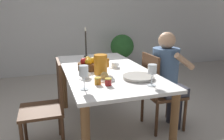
{
  "coord_description": "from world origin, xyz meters",
  "views": [
    {
      "loc": [
        -0.64,
        -2.25,
        1.38
      ],
      "look_at": [
        0.0,
        -0.26,
        0.82
      ],
      "focal_mm": 35.0,
      "sensor_mm": 36.0,
      "label": 1
    }
  ],
  "objects_px": {
    "chair_opposite": "(49,104)",
    "serving_tray": "(138,77)",
    "red_pitcher": "(101,64)",
    "person_seated": "(167,73)",
    "teacup_across": "(115,66)",
    "jam_jar_red": "(98,81)",
    "teacup_near_person": "(85,76)",
    "candlestick_tall": "(86,45)",
    "potted_plant": "(122,49)",
    "wine_glass_juice": "(152,70)",
    "jam_jar_amber": "(108,81)",
    "chair_person_side": "(158,90)",
    "fruit_bowl": "(88,65)",
    "wine_glass_water": "(84,72)",
    "bread_plate": "(104,78)"
  },
  "relations": [
    {
      "from": "teacup_across",
      "to": "chair_person_side",
      "type": "bearing_deg",
      "value": -11.67
    },
    {
      "from": "red_pitcher",
      "to": "candlestick_tall",
      "type": "distance_m",
      "value": 0.91
    },
    {
      "from": "person_seated",
      "to": "teacup_near_person",
      "type": "distance_m",
      "value": 1.02
    },
    {
      "from": "chair_opposite",
      "to": "red_pitcher",
      "type": "bearing_deg",
      "value": -99.35
    },
    {
      "from": "jam_jar_red",
      "to": "teacup_near_person",
      "type": "bearing_deg",
      "value": 109.78
    },
    {
      "from": "bread_plate",
      "to": "jam_jar_red",
      "type": "relative_size",
      "value": 2.98
    },
    {
      "from": "person_seated",
      "to": "bread_plate",
      "type": "xyz_separation_m",
      "value": [
        -0.83,
        -0.27,
        0.1
      ]
    },
    {
      "from": "teacup_near_person",
      "to": "potted_plant",
      "type": "relative_size",
      "value": 0.14
    },
    {
      "from": "teacup_near_person",
      "to": "red_pitcher",
      "type": "bearing_deg",
      "value": 32.85
    },
    {
      "from": "person_seated",
      "to": "teacup_across",
      "type": "bearing_deg",
      "value": -102.59
    },
    {
      "from": "person_seated",
      "to": "teacup_across",
      "type": "xyz_separation_m",
      "value": [
        -0.6,
        0.13,
        0.11
      ]
    },
    {
      "from": "chair_opposite",
      "to": "bread_plate",
      "type": "xyz_separation_m",
      "value": [
        0.51,
        -0.29,
        0.31
      ]
    },
    {
      "from": "person_seated",
      "to": "serving_tray",
      "type": "xyz_separation_m",
      "value": [
        -0.52,
        -0.33,
        0.1
      ]
    },
    {
      "from": "teacup_near_person",
      "to": "fruit_bowl",
      "type": "bearing_deg",
      "value": 73.39
    },
    {
      "from": "chair_person_side",
      "to": "chair_opposite",
      "type": "xyz_separation_m",
      "value": [
        -1.25,
        -0.01,
        0.0
      ]
    },
    {
      "from": "bread_plate",
      "to": "candlestick_tall",
      "type": "distance_m",
      "value": 1.12
    },
    {
      "from": "red_pitcher",
      "to": "jam_jar_amber",
      "type": "xyz_separation_m",
      "value": [
        -0.03,
        -0.36,
        -0.07
      ]
    },
    {
      "from": "person_seated",
      "to": "teacup_across",
      "type": "relative_size",
      "value": 9.33
    },
    {
      "from": "red_pitcher",
      "to": "potted_plant",
      "type": "xyz_separation_m",
      "value": [
        1.15,
        2.49,
        -0.3
      ]
    },
    {
      "from": "fruit_bowl",
      "to": "jam_jar_amber",
      "type": "bearing_deg",
      "value": -84.77
    },
    {
      "from": "wine_glass_water",
      "to": "potted_plant",
      "type": "bearing_deg",
      "value": 64.16
    },
    {
      "from": "candlestick_tall",
      "to": "potted_plant",
      "type": "height_order",
      "value": "candlestick_tall"
    },
    {
      "from": "potted_plant",
      "to": "wine_glass_juice",
      "type": "bearing_deg",
      "value": -105.71
    },
    {
      "from": "red_pitcher",
      "to": "serving_tray",
      "type": "xyz_separation_m",
      "value": [
        0.3,
        -0.26,
        -0.09
      ]
    },
    {
      "from": "jam_jar_red",
      "to": "candlestick_tall",
      "type": "xyz_separation_m",
      "value": [
        0.14,
        1.21,
        0.13
      ]
    },
    {
      "from": "red_pitcher",
      "to": "serving_tray",
      "type": "height_order",
      "value": "red_pitcher"
    },
    {
      "from": "jam_jar_amber",
      "to": "candlestick_tall",
      "type": "relative_size",
      "value": 0.16
    },
    {
      "from": "chair_opposite",
      "to": "serving_tray",
      "type": "distance_m",
      "value": 0.94
    },
    {
      "from": "bread_plate",
      "to": "serving_tray",
      "type": "bearing_deg",
      "value": -11.18
    },
    {
      "from": "jam_jar_red",
      "to": "wine_glass_juice",
      "type": "bearing_deg",
      "value": -21.72
    },
    {
      "from": "wine_glass_juice",
      "to": "person_seated",
      "type": "bearing_deg",
      "value": 47.69
    },
    {
      "from": "wine_glass_juice",
      "to": "serving_tray",
      "type": "xyz_separation_m",
      "value": [
        -0.02,
        0.22,
        -0.12
      ]
    },
    {
      "from": "wine_glass_water",
      "to": "candlestick_tall",
      "type": "distance_m",
      "value": 1.33
    },
    {
      "from": "bread_plate",
      "to": "jam_jar_red",
      "type": "bearing_deg",
      "value": -130.03
    },
    {
      "from": "teacup_near_person",
      "to": "jam_jar_red",
      "type": "xyz_separation_m",
      "value": [
        0.07,
        -0.19,
        0.01
      ]
    },
    {
      "from": "person_seated",
      "to": "fruit_bowl",
      "type": "relative_size",
      "value": 4.98
    },
    {
      "from": "chair_person_side",
      "to": "serving_tray",
      "type": "distance_m",
      "value": 0.64
    },
    {
      "from": "chair_opposite",
      "to": "serving_tray",
      "type": "relative_size",
      "value": 3.07
    },
    {
      "from": "teacup_across",
      "to": "fruit_bowl",
      "type": "distance_m",
      "value": 0.3
    },
    {
      "from": "chair_person_side",
      "to": "chair_opposite",
      "type": "height_order",
      "value": "same"
    },
    {
      "from": "jam_jar_red",
      "to": "candlestick_tall",
      "type": "distance_m",
      "value": 1.23
    },
    {
      "from": "serving_tray",
      "to": "red_pitcher",
      "type": "bearing_deg",
      "value": 138.58
    },
    {
      "from": "chair_person_side",
      "to": "bread_plate",
      "type": "relative_size",
      "value": 4.83
    },
    {
      "from": "teacup_near_person",
      "to": "potted_plant",
      "type": "bearing_deg",
      "value": 62.89
    },
    {
      "from": "teacup_across",
      "to": "serving_tray",
      "type": "bearing_deg",
      "value": -80.04
    },
    {
      "from": "wine_glass_water",
      "to": "jam_jar_amber",
      "type": "xyz_separation_m",
      "value": [
        0.21,
        0.04,
        -0.11
      ]
    },
    {
      "from": "serving_tray",
      "to": "potted_plant",
      "type": "distance_m",
      "value": 2.89
    },
    {
      "from": "wine_glass_juice",
      "to": "fruit_bowl",
      "type": "relative_size",
      "value": 0.8
    },
    {
      "from": "red_pitcher",
      "to": "teacup_across",
      "type": "distance_m",
      "value": 0.3
    },
    {
      "from": "teacup_across",
      "to": "jam_jar_red",
      "type": "distance_m",
      "value": 0.6
    }
  ]
}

